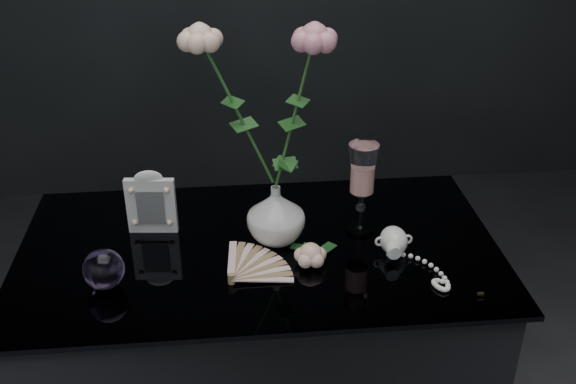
{
  "coord_description": "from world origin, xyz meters",
  "views": [
    {
      "loc": [
        -0.06,
        -1.19,
        1.58
      ],
      "look_at": [
        0.06,
        0.0,
        0.92
      ],
      "focal_mm": 42.0,
      "sensor_mm": 36.0,
      "label": 1
    }
  ],
  "objects_px": {
    "pearl_jar": "(394,239)",
    "loose_rose": "(310,255)",
    "wine_glass": "(362,189)",
    "picture_frame": "(151,201)",
    "vase": "(276,214)",
    "paperweight": "(104,269)"
  },
  "relations": [
    {
      "from": "pearl_jar",
      "to": "picture_frame",
      "type": "bearing_deg",
      "value": 163.95
    },
    {
      "from": "vase",
      "to": "picture_frame",
      "type": "xyz_separation_m",
      "value": [
        -0.27,
        0.06,
        0.01
      ]
    },
    {
      "from": "vase",
      "to": "wine_glass",
      "type": "height_order",
      "value": "wine_glass"
    },
    {
      "from": "wine_glass",
      "to": "paperweight",
      "type": "relative_size",
      "value": 2.59
    },
    {
      "from": "pearl_jar",
      "to": "loose_rose",
      "type": "bearing_deg",
      "value": -171.57
    },
    {
      "from": "picture_frame",
      "to": "pearl_jar",
      "type": "xyz_separation_m",
      "value": [
        0.52,
        -0.13,
        -0.05
      ]
    },
    {
      "from": "paperweight",
      "to": "pearl_jar",
      "type": "xyz_separation_m",
      "value": [
        0.6,
        0.07,
        -0.01
      ]
    },
    {
      "from": "picture_frame",
      "to": "paperweight",
      "type": "height_order",
      "value": "picture_frame"
    },
    {
      "from": "loose_rose",
      "to": "pearl_jar",
      "type": "bearing_deg",
      "value": -4.8
    },
    {
      "from": "wine_glass",
      "to": "pearl_jar",
      "type": "relative_size",
      "value": 1.0
    },
    {
      "from": "wine_glass",
      "to": "picture_frame",
      "type": "height_order",
      "value": "wine_glass"
    },
    {
      "from": "wine_glass",
      "to": "picture_frame",
      "type": "bearing_deg",
      "value": 174.92
    },
    {
      "from": "picture_frame",
      "to": "wine_glass",
      "type": "bearing_deg",
      "value": 0.44
    },
    {
      "from": "wine_glass",
      "to": "paperweight",
      "type": "xyz_separation_m",
      "value": [
        -0.55,
        -0.16,
        -0.07
      ]
    },
    {
      "from": "paperweight",
      "to": "loose_rose",
      "type": "relative_size",
      "value": 0.55
    },
    {
      "from": "wine_glass",
      "to": "loose_rose",
      "type": "relative_size",
      "value": 1.43
    },
    {
      "from": "wine_glass",
      "to": "paperweight",
      "type": "height_order",
      "value": "wine_glass"
    },
    {
      "from": "vase",
      "to": "picture_frame",
      "type": "relative_size",
      "value": 0.87
    },
    {
      "from": "picture_frame",
      "to": "loose_rose",
      "type": "xyz_separation_m",
      "value": [
        0.34,
        -0.17,
        -0.05
      ]
    },
    {
      "from": "wine_glass",
      "to": "loose_rose",
      "type": "xyz_separation_m",
      "value": [
        -0.13,
        -0.13,
        -0.08
      ]
    },
    {
      "from": "wine_glass",
      "to": "pearl_jar",
      "type": "distance_m",
      "value": 0.13
    },
    {
      "from": "wine_glass",
      "to": "picture_frame",
      "type": "relative_size",
      "value": 1.39
    }
  ]
}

